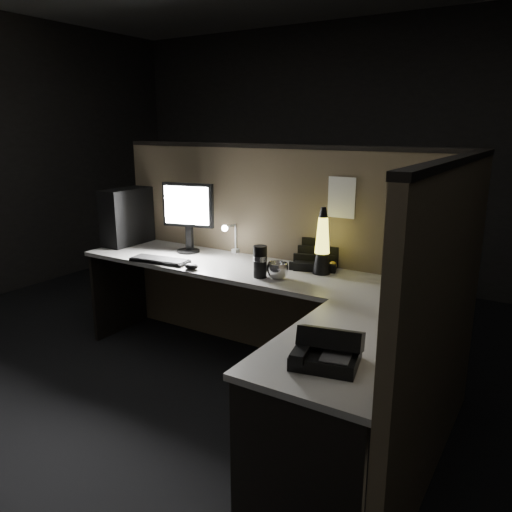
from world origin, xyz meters
The scene contains 17 objects.
floor centered at (0.00, 0.00, 0.00)m, with size 6.00×6.00×0.00m, color black.
room_shell centered at (0.00, 0.00, 1.62)m, with size 6.00×6.00×6.00m.
partition_back centered at (0.00, 0.93, 0.75)m, with size 2.66×0.06×1.50m, color brown.
partition_right centered at (1.33, 0.10, 0.75)m, with size 0.06×1.66×1.50m, color brown.
desk centered at (0.18, 0.25, 0.58)m, with size 2.60×1.60×0.73m.
pc_tower centered at (-1.22, 0.68, 0.95)m, with size 0.19×0.42×0.44m, color black.
monitor centered at (-0.63, 0.73, 1.04)m, with size 0.40×0.17×0.52m.
keyboard centered at (-0.62, 0.39, 0.74)m, with size 0.42×0.14×0.02m, color black.
mouse centered at (-0.32, 0.36, 0.75)m, with size 0.10×0.07×0.04m, color black.
clip_lamp centered at (-0.32, 0.81, 0.87)m, with size 0.05×0.18×0.23m.
organizer centered at (0.37, 0.85, 0.78)m, with size 0.34×0.32×0.21m.
lava_lamp centered at (0.46, 0.73, 0.91)m, with size 0.12×0.12×0.43m.
travel_mug centered at (0.16, 0.45, 0.83)m, with size 0.09×0.09×0.20m, color black.
steel_mug centered at (0.27, 0.48, 0.78)m, with size 0.13×0.13×0.10m, color silver.
figurine centered at (0.50, 0.81, 0.77)m, with size 0.05×0.05×0.05m, color yellow.
pinned_paper centered at (0.50, 0.90, 1.20)m, with size 0.19×0.00×0.26m, color white.
desk_phone centered at (1.00, -0.40, 0.79)m, with size 0.30×0.30×0.15m.
Camera 1 is at (1.73, -2.11, 1.65)m, focal length 35.00 mm.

